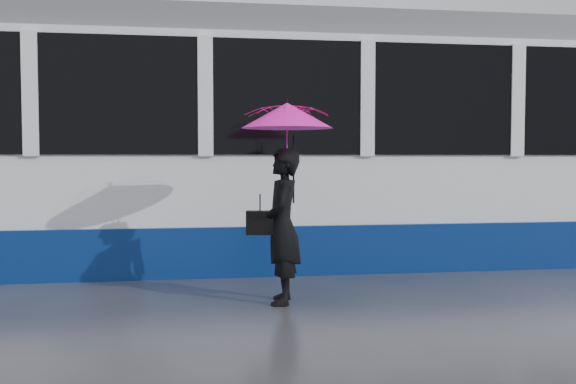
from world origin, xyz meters
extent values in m
plane|color=#2A2A2F|center=(0.00, 0.00, 0.00)|extent=(90.00, 90.00, 0.00)
cube|color=#3F3D38|center=(0.00, 1.78, 0.01)|extent=(34.00, 0.07, 0.02)
cube|color=#3F3D38|center=(0.00, 3.22, 0.01)|extent=(34.00, 0.07, 0.02)
imported|color=black|center=(0.74, -0.19, 0.78)|extent=(0.45, 0.62, 1.55)
imported|color=#E81380|center=(0.79, -0.19, 1.64)|extent=(0.97, 0.98, 0.78)
cone|color=#E81380|center=(0.79, -0.19, 1.88)|extent=(1.04, 1.04, 0.25)
cylinder|color=black|center=(0.79, -0.19, 2.03)|extent=(0.01, 0.01, 0.06)
cylinder|color=black|center=(0.85, -0.17, 1.35)|extent=(0.02, 0.02, 0.68)
cube|color=black|center=(0.52, -0.17, 0.81)|extent=(0.29, 0.16, 0.24)
cylinder|color=black|center=(0.52, -0.17, 1.02)|extent=(0.01, 0.01, 0.18)
camera|label=1|loc=(-0.17, -6.51, 1.45)|focal=40.00mm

